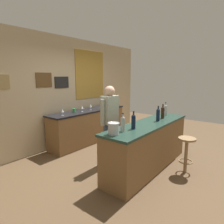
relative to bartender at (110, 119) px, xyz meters
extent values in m
plane|color=brown|center=(0.28, -0.35, -0.94)|extent=(10.00, 10.00, 0.00)
cube|color=tan|center=(0.28, 1.68, 0.46)|extent=(6.00, 0.06, 2.80)
cube|color=brown|center=(-0.42, 1.63, 0.79)|extent=(0.40, 0.02, 0.34)
cube|color=black|center=(0.08, 1.63, 0.72)|extent=(0.41, 0.02, 0.28)
cube|color=#A87F33|center=(1.11, 1.64, 0.91)|extent=(1.12, 0.02, 1.36)
cube|color=brown|center=(0.28, -0.75, -0.50)|extent=(2.35, 0.57, 0.88)
cube|color=#1E382D|center=(0.28, -0.75, -0.04)|extent=(2.40, 0.60, 0.04)
cube|color=brown|center=(0.68, 1.30, -0.51)|extent=(2.40, 0.53, 0.86)
cube|color=black|center=(0.68, 1.30, -0.06)|extent=(2.45, 0.56, 0.04)
cylinder|color=#384766|center=(0.10, 0.00, -0.51)|extent=(0.13, 0.13, 0.86)
cylinder|color=#384766|center=(-0.10, 0.00, -0.51)|extent=(0.13, 0.13, 0.86)
cube|color=#9EA38E|center=(0.00, 0.00, 0.20)|extent=(0.36, 0.20, 0.56)
sphere|color=tan|center=(0.00, 0.00, 0.58)|extent=(0.21, 0.21, 0.21)
cylinder|color=#9EA38E|center=(0.22, 0.00, 0.17)|extent=(0.08, 0.08, 0.52)
cylinder|color=#9EA38E|center=(-0.22, 0.00, 0.17)|extent=(0.08, 0.08, 0.52)
cylinder|color=olive|center=(0.56, -1.40, -0.61)|extent=(0.06, 0.06, 0.65)
torus|color=olive|center=(0.56, -1.40, -0.72)|extent=(0.26, 0.26, 0.02)
cylinder|color=olive|center=(0.56, -1.40, -0.27)|extent=(0.32, 0.32, 0.03)
cylinder|color=#999E99|center=(-0.51, -0.69, 0.08)|extent=(0.07, 0.07, 0.20)
sphere|color=#999E99|center=(-0.51, -0.69, 0.20)|extent=(0.07, 0.07, 0.07)
cylinder|color=#999E99|center=(-0.51, -0.69, 0.23)|extent=(0.03, 0.03, 0.09)
cylinder|color=black|center=(-0.51, -0.69, 0.28)|extent=(0.03, 0.03, 0.02)
cylinder|color=black|center=(-0.27, -0.74, 0.08)|extent=(0.07, 0.07, 0.20)
sphere|color=black|center=(-0.27, -0.74, 0.20)|extent=(0.07, 0.07, 0.07)
cylinder|color=black|center=(-0.27, -0.74, 0.23)|extent=(0.03, 0.03, 0.09)
cylinder|color=black|center=(-0.27, -0.74, 0.28)|extent=(0.03, 0.03, 0.02)
cylinder|color=black|center=(0.55, -0.80, 0.08)|extent=(0.07, 0.07, 0.20)
sphere|color=black|center=(0.55, -0.80, 0.20)|extent=(0.07, 0.07, 0.07)
cylinder|color=black|center=(0.55, -0.80, 0.23)|extent=(0.03, 0.03, 0.09)
cylinder|color=black|center=(0.55, -0.80, 0.28)|extent=(0.03, 0.03, 0.02)
cylinder|color=black|center=(0.85, -0.77, 0.08)|extent=(0.07, 0.07, 0.20)
sphere|color=black|center=(0.85, -0.77, 0.20)|extent=(0.07, 0.07, 0.07)
cylinder|color=black|center=(0.85, -0.77, 0.23)|extent=(0.03, 0.03, 0.09)
cylinder|color=black|center=(0.85, -0.77, 0.28)|extent=(0.03, 0.03, 0.02)
cylinder|color=#999E99|center=(1.16, -0.69, 0.08)|extent=(0.07, 0.07, 0.20)
sphere|color=#999E99|center=(1.16, -0.69, 0.20)|extent=(0.07, 0.07, 0.07)
cylinder|color=#999E99|center=(1.16, -0.69, 0.23)|extent=(0.03, 0.03, 0.09)
cylinder|color=black|center=(1.16, -0.69, 0.28)|extent=(0.03, 0.03, 0.02)
cylinder|color=#B7BABF|center=(-0.74, -0.67, 0.07)|extent=(0.17, 0.17, 0.18)
torus|color=#B7BABF|center=(-0.74, -0.67, 0.16)|extent=(0.19, 0.19, 0.02)
cylinder|color=silver|center=(-0.24, 1.23, -0.03)|extent=(0.06, 0.06, 0.00)
cylinder|color=silver|center=(-0.24, 1.23, 0.01)|extent=(0.01, 0.01, 0.07)
cone|color=silver|center=(-0.24, 1.23, 0.08)|extent=(0.07, 0.07, 0.08)
cylinder|color=silver|center=(0.39, 1.25, -0.03)|extent=(0.06, 0.06, 0.00)
cylinder|color=silver|center=(0.39, 1.25, 0.01)|extent=(0.01, 0.01, 0.07)
cone|color=silver|center=(0.39, 1.25, 0.08)|extent=(0.07, 0.07, 0.08)
cylinder|color=silver|center=(0.73, 1.27, -0.03)|extent=(0.06, 0.06, 0.00)
cylinder|color=silver|center=(0.73, 1.27, 0.01)|extent=(0.01, 0.01, 0.07)
cone|color=silver|center=(0.73, 1.27, 0.08)|extent=(0.07, 0.07, 0.08)
cylinder|color=silver|center=(1.50, 1.24, -0.03)|extent=(0.06, 0.06, 0.00)
cylinder|color=silver|center=(1.50, 1.24, 0.01)|extent=(0.01, 0.01, 0.07)
cone|color=silver|center=(1.50, 1.24, 0.08)|extent=(0.07, 0.07, 0.08)
cylinder|color=#338C4C|center=(0.22, 1.36, 0.01)|extent=(0.08, 0.08, 0.09)
torus|color=#338C4C|center=(0.28, 1.36, 0.02)|extent=(0.06, 0.01, 0.06)
camera|label=1|loc=(-3.00, -2.44, 0.86)|focal=31.04mm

